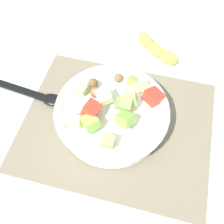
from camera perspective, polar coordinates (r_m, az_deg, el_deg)
ground_plane at (r=0.66m, az=1.01°, el=-2.85°), size 2.40×2.40×0.00m
placemat at (r=0.65m, az=1.02°, el=-2.72°), size 0.45×0.36×0.01m
salad_bowl at (r=0.62m, az=-0.02°, el=-0.22°), size 0.27×0.27×0.11m
serving_spoon at (r=0.72m, az=-15.90°, el=3.53°), size 0.23×0.05×0.01m
banana_whole at (r=0.80m, az=9.32°, el=13.11°), size 0.14×0.11×0.04m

